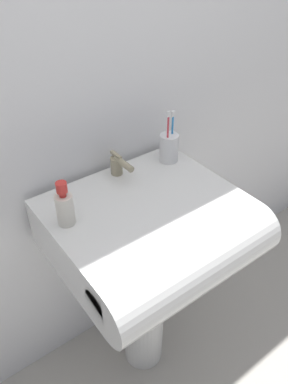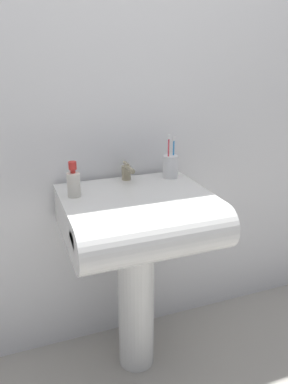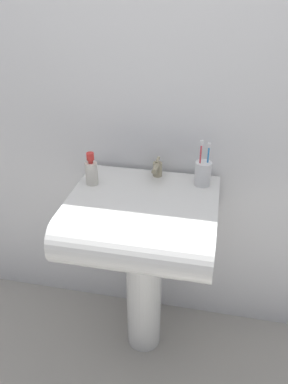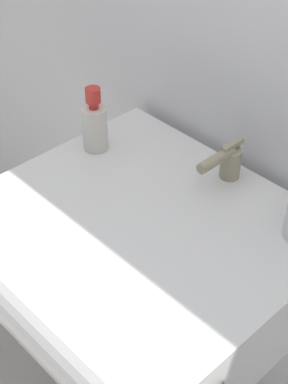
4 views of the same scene
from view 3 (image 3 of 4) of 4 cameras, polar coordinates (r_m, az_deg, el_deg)
The scene contains 7 objects.
ground_plane at distance 2.12m, azimuth -0.01°, elevation -21.40°, with size 6.00×6.00×0.00m, color #ADA89E.
wall_back at distance 1.66m, azimuth 2.01°, elevation 13.93°, with size 5.00×0.05×2.40m, color white.
sink_pedestal at distance 1.86m, azimuth -0.01°, elevation -14.70°, with size 0.17×0.17×0.70m, color white.
sink_basin at distance 1.53m, azimuth -0.51°, elevation -4.67°, with size 0.61×0.56×0.18m.
faucet at distance 1.66m, azimuth 2.00°, elevation 3.63°, with size 0.04×0.12×0.08m.
toothbrush_cup at distance 1.61m, azimuth 8.96°, elevation 2.87°, with size 0.07×0.07×0.20m.
soap_bottle at distance 1.61m, azimuth -8.02°, elevation 3.11°, with size 0.05×0.05×0.15m.
Camera 3 is at (0.27, -1.29, 1.67)m, focal length 35.00 mm.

